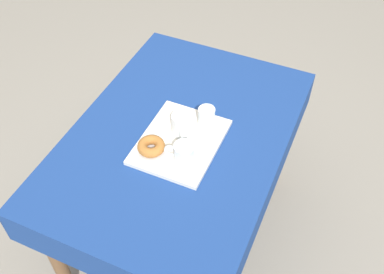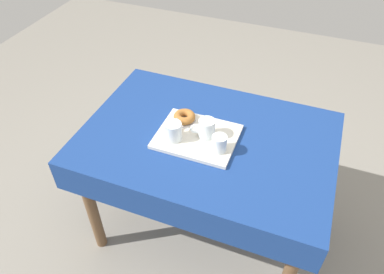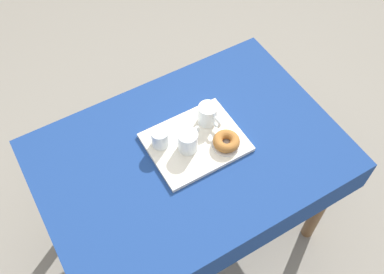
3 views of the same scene
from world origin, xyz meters
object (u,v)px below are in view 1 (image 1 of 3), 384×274
at_px(dining_table, 179,149).
at_px(tea_mug_left, 182,125).
at_px(sugar_donut_left, 151,146).
at_px(serving_tray, 180,142).
at_px(donut_plate_left, 152,150).
at_px(tea_mug_right, 184,154).
at_px(water_glass_near, 206,117).

bearing_deg(dining_table, tea_mug_left, -89.46).
bearing_deg(sugar_donut_left, serving_tray, -39.33).
distance_m(dining_table, donut_plate_left, 0.20).
xyz_separation_m(tea_mug_right, sugar_donut_left, (-0.00, 0.15, -0.02)).
xyz_separation_m(tea_mug_left, tea_mug_right, (-0.15, -0.08, 0.00)).
bearing_deg(tea_mug_left, serving_tray, -163.83).
bearing_deg(tea_mug_left, tea_mug_right, -152.13).
height_order(dining_table, water_glass_near, water_glass_near).
bearing_deg(tea_mug_right, donut_plate_left, 90.22).
distance_m(dining_table, water_glass_near, 0.20).
distance_m(tea_mug_left, sugar_donut_left, 0.16).
bearing_deg(tea_mug_right, water_glass_near, 0.39).
relative_size(dining_table, tea_mug_left, 10.57).
bearing_deg(tea_mug_left, donut_plate_left, 154.59).
bearing_deg(donut_plate_left, tea_mug_right, -89.78).
bearing_deg(dining_table, serving_tray, -147.30).
relative_size(tea_mug_right, water_glass_near, 1.49).
relative_size(serving_tray, donut_plate_left, 3.33).
xyz_separation_m(tea_mug_left, sugar_donut_left, (-0.15, 0.07, -0.02)).
bearing_deg(tea_mug_right, dining_table, 32.56).
distance_m(tea_mug_right, water_glass_near, 0.24).
bearing_deg(donut_plate_left, dining_table, -20.14).
height_order(dining_table, tea_mug_left, tea_mug_left).
distance_m(tea_mug_left, tea_mug_right, 0.17).
height_order(dining_table, serving_tray, serving_tray).
bearing_deg(dining_table, donut_plate_left, 159.86).
bearing_deg(water_glass_near, serving_tray, 155.25).
bearing_deg(donut_plate_left, serving_tray, -39.33).
relative_size(donut_plate_left, sugar_donut_left, 1.05).
relative_size(serving_tray, tea_mug_left, 3.29).
height_order(tea_mug_left, donut_plate_left, tea_mug_left).
height_order(dining_table, donut_plate_left, donut_plate_left).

